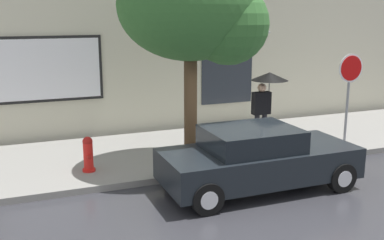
{
  "coord_description": "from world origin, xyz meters",
  "views": [
    {
      "loc": [
        -4.32,
        -8.25,
        3.72
      ],
      "look_at": [
        -0.34,
        1.8,
        1.2
      ],
      "focal_mm": 43.1,
      "sensor_mm": 36.0,
      "label": 1
    }
  ],
  "objects_px": {
    "pedestrian_with_umbrella": "(267,88)",
    "fire_hydrant": "(88,154)",
    "street_tree": "(198,10)",
    "stop_sign": "(350,82)",
    "parked_car": "(257,159)"
  },
  "relations": [
    {
      "from": "street_tree",
      "to": "stop_sign",
      "type": "bearing_deg",
      "value": -4.02
    },
    {
      "from": "pedestrian_with_umbrella",
      "to": "stop_sign",
      "type": "relative_size",
      "value": 0.79
    },
    {
      "from": "street_tree",
      "to": "stop_sign",
      "type": "relative_size",
      "value": 1.98
    },
    {
      "from": "fire_hydrant",
      "to": "pedestrian_with_umbrella",
      "type": "bearing_deg",
      "value": 5.62
    },
    {
      "from": "fire_hydrant",
      "to": "pedestrian_with_umbrella",
      "type": "relative_size",
      "value": 0.41
    },
    {
      "from": "pedestrian_with_umbrella",
      "to": "street_tree",
      "type": "distance_m",
      "value": 3.18
    },
    {
      "from": "pedestrian_with_umbrella",
      "to": "stop_sign",
      "type": "xyz_separation_m",
      "value": [
        1.9,
        -1.04,
        0.2
      ]
    },
    {
      "from": "pedestrian_with_umbrella",
      "to": "fire_hydrant",
      "type": "bearing_deg",
      "value": -174.38
    },
    {
      "from": "fire_hydrant",
      "to": "stop_sign",
      "type": "height_order",
      "value": "stop_sign"
    },
    {
      "from": "street_tree",
      "to": "pedestrian_with_umbrella",
      "type": "bearing_deg",
      "value": 17.7
    },
    {
      "from": "parked_car",
      "to": "fire_hydrant",
      "type": "bearing_deg",
      "value": 147.56
    },
    {
      "from": "fire_hydrant",
      "to": "pedestrian_with_umbrella",
      "type": "xyz_separation_m",
      "value": [
        4.94,
        0.49,
        1.19
      ]
    },
    {
      "from": "fire_hydrant",
      "to": "stop_sign",
      "type": "relative_size",
      "value": 0.33
    },
    {
      "from": "fire_hydrant",
      "to": "pedestrian_with_umbrella",
      "type": "distance_m",
      "value": 5.1
    },
    {
      "from": "parked_car",
      "to": "pedestrian_with_umbrella",
      "type": "distance_m",
      "value": 3.24
    }
  ]
}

